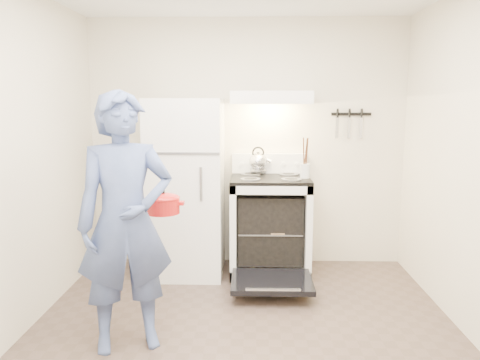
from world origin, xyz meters
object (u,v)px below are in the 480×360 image
(stove_body, at_px, (270,226))
(tea_kettle, at_px, (258,160))
(dutch_oven, at_px, (163,206))
(person, at_px, (126,223))
(refrigerator, at_px, (187,188))

(stove_body, relative_size, tea_kettle, 3.36)
(dutch_oven, bearing_deg, stove_body, 53.30)
(stove_body, xyz_separation_m, tea_kettle, (-0.12, 0.22, 0.63))
(tea_kettle, height_order, person, person)
(tea_kettle, bearing_deg, refrigerator, -160.55)
(refrigerator, distance_m, dutch_oven, 1.09)
(stove_body, height_order, dutch_oven, dutch_oven)
(dutch_oven, bearing_deg, person, -117.19)
(refrigerator, relative_size, dutch_oven, 5.36)
(person, bearing_deg, refrigerator, 61.24)
(refrigerator, relative_size, person, 0.98)
(refrigerator, height_order, stove_body, refrigerator)
(person, bearing_deg, stove_body, 34.71)
(stove_body, bearing_deg, dutch_oven, -126.70)
(tea_kettle, height_order, dutch_oven, tea_kettle)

